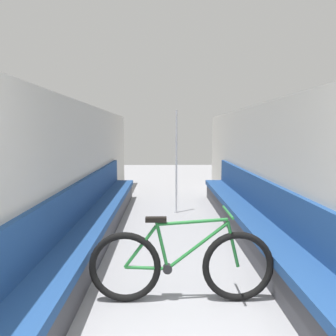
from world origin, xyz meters
TOP-DOWN VIEW (x-y plane):
  - wall_left at (-1.42, 3.70)m, footprint 0.10×10.60m
  - wall_right at (1.42, 3.70)m, footprint 0.10×10.60m
  - bench_seat_row_left at (-1.17, 3.77)m, footprint 0.47×6.33m
  - bench_seat_row_right at (1.17, 3.77)m, footprint 0.47×6.33m
  - bicycle at (0.02, 1.86)m, footprint 1.78×0.46m
  - grab_pole_near at (0.11, 5.38)m, footprint 0.08×0.08m

SIDE VIEW (x-z plane):
  - bench_seat_row_left at x=-1.17m, z-range -0.17..0.77m
  - bench_seat_row_right at x=1.17m, z-range -0.17..0.77m
  - bicycle at x=0.02m, z-range -0.08..0.81m
  - grab_pole_near at x=0.11m, z-range -0.03..2.04m
  - wall_left at x=-1.42m, z-range 0.00..2.08m
  - wall_right at x=1.42m, z-range 0.00..2.08m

